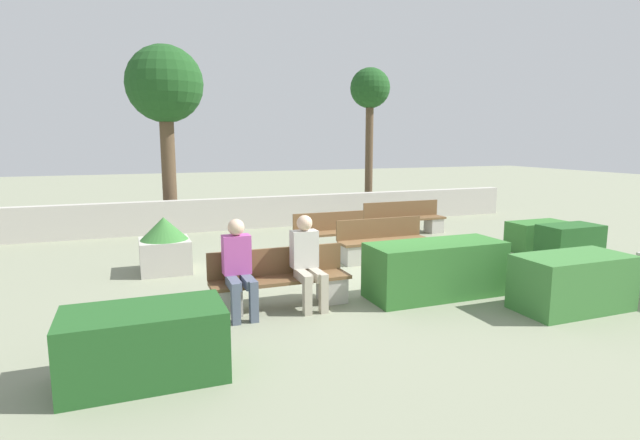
{
  "coord_description": "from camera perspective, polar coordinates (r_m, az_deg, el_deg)",
  "views": [
    {
      "loc": [
        -3.9,
        -8.16,
        2.38
      ],
      "look_at": [
        -0.58,
        0.5,
        0.9
      ],
      "focal_mm": 28.0,
      "sensor_mm": 36.0,
      "label": 1
    }
  ],
  "objects": [
    {
      "name": "hedge_block_mid_right",
      "position": [
        7.96,
        26.87,
        -6.38
      ],
      "size": [
        1.63,
        0.82,
        0.79
      ],
      "color": "#3D7A38",
      "rests_on": "ground_plane"
    },
    {
      "name": "hedge_block_far_left",
      "position": [
        11.86,
        23.65,
        -1.7
      ],
      "size": [
        1.29,
        0.66,
        0.64
      ],
      "color": "#33702D",
      "rests_on": "ground_plane"
    },
    {
      "name": "ground_plane",
      "position": [
        9.35,
        4.45,
        -5.71
      ],
      "size": [
        60.0,
        60.0,
        0.0
      ],
      "primitive_type": "plane",
      "color": "gray"
    },
    {
      "name": "planter_corner_left",
      "position": [
        9.53,
        -17.33,
        -2.74
      ],
      "size": [
        0.88,
        0.88,
        1.01
      ],
      "color": "#B7B2A8",
      "rests_on": "ground_plane"
    },
    {
      "name": "person_seated_man",
      "position": [
        7.16,
        -1.5,
        -4.28
      ],
      "size": [
        0.38,
        0.64,
        1.32
      ],
      "color": "#B2A893",
      "rests_on": "ground_plane"
    },
    {
      "name": "tree_center_left",
      "position": [
        16.13,
        5.73,
        14.0
      ],
      "size": [
        1.25,
        1.25,
        4.62
      ],
      "color": "brown",
      "rests_on": "ground_plane"
    },
    {
      "name": "tree_leftmost",
      "position": [
        14.31,
        -17.31,
        14.16
      ],
      "size": [
        2.03,
        2.03,
        4.88
      ],
      "color": "brown",
      "rests_on": "ground_plane"
    },
    {
      "name": "hedge_block_mid_left",
      "position": [
        11.05,
        26.64,
        -2.39
      ],
      "size": [
        1.19,
        0.67,
        0.74
      ],
      "color": "#235623",
      "rests_on": "ground_plane"
    },
    {
      "name": "bench_front",
      "position": [
        7.28,
        -4.53,
        -7.37
      ],
      "size": [
        2.03,
        0.48,
        0.83
      ],
      "color": "brown",
      "rests_on": "ground_plane"
    },
    {
      "name": "bench_left_side",
      "position": [
        12.93,
        9.66,
        -0.18
      ],
      "size": [
        2.15,
        0.49,
        0.83
      ],
      "rotation": [
        0.0,
        0.0,
        0.17
      ],
      "color": "brown",
      "rests_on": "ground_plane"
    },
    {
      "name": "perimeter_wall",
      "position": [
        13.99,
        -4.58,
        1.01
      ],
      "size": [
        14.73,
        0.3,
        0.85
      ],
      "color": "#B7B2A8",
      "rests_on": "ground_plane"
    },
    {
      "name": "hedge_block_near_right",
      "position": [
        7.92,
        13.04,
        -5.5
      ],
      "size": [
        2.14,
        0.83,
        0.84
      ],
      "color": "#33702D",
      "rests_on": "ground_plane"
    },
    {
      "name": "hedge_block_near_left",
      "position": [
        5.44,
        -19.4,
        -13.23
      ],
      "size": [
        1.58,
        0.85,
        0.73
      ],
      "color": "#235623",
      "rests_on": "ground_plane"
    },
    {
      "name": "bench_right_side",
      "position": [
        10.06,
        7.28,
        -2.83
      ],
      "size": [
        1.88,
        0.48,
        0.83
      ],
      "rotation": [
        0.0,
        0.0,
        -0.14
      ],
      "color": "brown",
      "rests_on": "ground_plane"
    },
    {
      "name": "person_seated_woman",
      "position": [
        6.9,
        -9.3,
        -4.89
      ],
      "size": [
        0.38,
        0.64,
        1.33
      ],
      "color": "#515B70",
      "rests_on": "ground_plane"
    },
    {
      "name": "bench_back",
      "position": [
        10.82,
        1.42,
        -1.97
      ],
      "size": [
        1.66,
        0.48,
        0.83
      ],
      "rotation": [
        0.0,
        0.0,
        -0.11
      ],
      "color": "brown",
      "rests_on": "ground_plane"
    }
  ]
}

